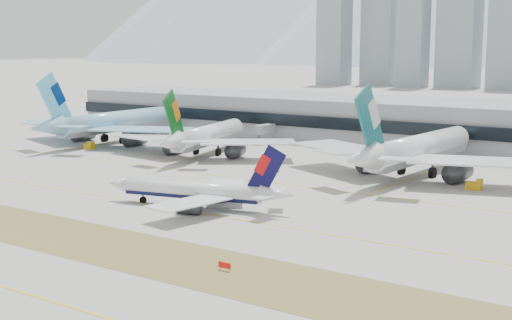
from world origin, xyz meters
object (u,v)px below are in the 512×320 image
Objects in this scene: taxiing_airliner at (199,192)px; widebody_korean at (111,123)px; terminal at (422,123)px; widebody_eva at (206,137)px; widebody_cathay at (415,151)px.

taxiing_airliner is 107.24m from widebody_korean.
terminal is (90.28, 55.50, 0.72)m from widebody_korean.
widebody_eva reaches higher than taxiing_airliner.
widebody_korean reaches higher than taxiing_airliner.
taxiing_airliner is at bearing -127.33° from widebody_korean.
taxiing_airliner is 71.46m from widebody_eva.
taxiing_airliner is at bearing -90.98° from terminal.
widebody_eva is 0.21× the size of terminal.
widebody_eva is at bearing -127.32° from terminal.
taxiing_airliner is 0.15× the size of terminal.
terminal is at bearing -51.69° from widebody_eva.
widebody_cathay is at bearing -69.93° from terminal.
widebody_eva is at bearing 95.20° from widebody_cathay.
widebody_korean is at bearing 92.18° from widebody_cathay.
widebody_korean is at bearing -48.10° from taxiing_airliner.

